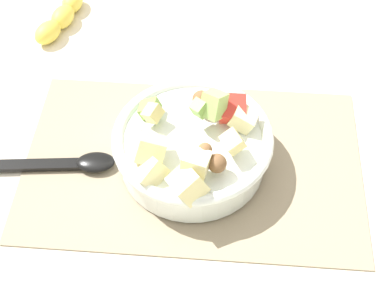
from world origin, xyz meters
TOP-DOWN VIEW (x-y plane):
  - ground_plane at (0.00, 0.00)m, footprint 2.40×2.40m
  - placemat at (0.00, 0.00)m, footprint 0.49×0.31m
  - salad_bowl at (0.00, 0.00)m, footprint 0.23×0.23m
  - serving_spoon at (0.19, 0.02)m, footprint 0.23×0.05m
  - banana_whole at (0.26, -0.30)m, footprint 0.07×0.15m

SIDE VIEW (x-z plane):
  - ground_plane at x=0.00m, z-range 0.00..0.00m
  - placemat at x=0.00m, z-range 0.00..0.01m
  - serving_spoon at x=0.19m, z-range 0.00..0.02m
  - banana_whole at x=0.26m, z-range 0.00..0.04m
  - salad_bowl at x=0.00m, z-range -0.02..0.11m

